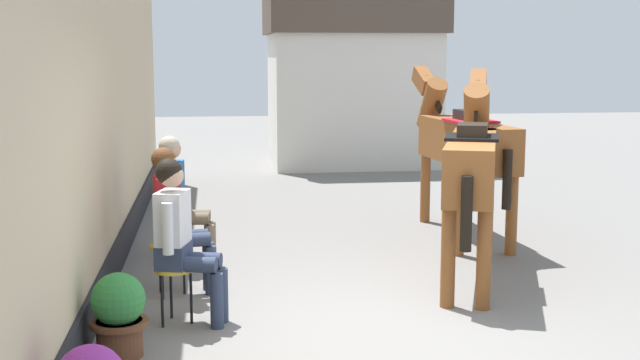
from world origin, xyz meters
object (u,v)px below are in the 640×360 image
Objects in this scene: satchel_bag at (175,240)px; saddled_horse_near at (472,163)px; saddled_horse_far at (462,142)px; seated_visitor_middle at (174,213)px; flower_planter_middle at (119,313)px; seated_visitor_far at (179,194)px; seated_visitor_near at (181,233)px.

saddled_horse_near is at bearing 6.22° from satchel_bag.
seated_visitor_middle is at bearing -147.74° from saddled_horse_far.
saddled_horse_near reaches higher than satchel_bag.
flower_planter_middle is (-0.35, -1.56, -0.44)m from seated_visitor_middle.
seated_visitor_far is at bearing -49.42° from satchel_bag.
saddled_horse_near reaches higher than flower_planter_middle.
satchel_bag is at bearing 96.55° from seated_visitor_far.
flower_planter_middle is at bearing -121.56° from seated_visitor_near.
satchel_bag is (0.26, 3.43, -0.23)m from flower_planter_middle.
flower_planter_middle is at bearing -135.32° from saddled_horse_far.
saddled_horse_near is at bearing 5.43° from seated_visitor_middle.
seated_visitor_near reaches higher than flower_planter_middle.
saddled_horse_far reaches higher than seated_visitor_near.
seated_visitor_far is 1.08m from satchel_bag.
saddled_horse_near is at bearing 29.35° from flower_planter_middle.
seated_visitor_far is 4.96× the size of satchel_bag.
seated_visitor_middle is (-0.09, 0.85, 0.00)m from seated_visitor_near.
seated_visitor_middle is 4.03m from saddled_horse_far.
seated_visitor_near is 1.88m from seated_visitor_far.
saddled_horse_near is (2.92, 0.28, 0.38)m from seated_visitor_middle.
saddled_horse_near is 10.24× the size of satchel_bag.
saddled_horse_far is at bearing 18.13° from seated_visitor_far.
saddled_horse_far is (0.47, 1.86, 0.00)m from saddled_horse_near.
saddled_horse_near is (2.92, -0.75, 0.38)m from seated_visitor_far.
saddled_horse_near is 0.96× the size of saddled_horse_far.
flower_planter_middle is (-3.74, -3.70, -0.82)m from saddled_horse_far.
saddled_horse_far is 5.33m from flower_planter_middle.
seated_visitor_middle is at bearing 77.33° from flower_planter_middle.
saddled_horse_near is at bearing -104.24° from saddled_horse_far.
satchel_bag is at bearing 152.19° from saddled_horse_near.
seated_visitor_near is 4.47m from saddled_horse_far.
flower_planter_middle is (-0.44, -0.71, -0.44)m from seated_visitor_near.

